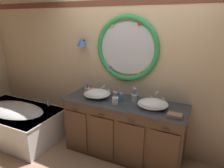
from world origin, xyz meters
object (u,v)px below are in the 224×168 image
(sink_basin_right, at_px, (153,104))
(toothbrush_holder_right, at_px, (134,97))
(soap_dispenser, at_px, (121,97))
(toothbrush_holder_left, at_px, (115,100))
(toiletry_basket, at_px, (89,89))
(folded_hand_towel, at_px, (175,116))
(sink_basin_left, at_px, (97,94))
(bathtub, at_px, (16,120))

(sink_basin_right, height_order, toothbrush_holder_right, toothbrush_holder_right)
(sink_basin_right, relative_size, soap_dispenser, 2.84)
(toothbrush_holder_left, xyz_separation_m, toothbrush_holder_right, (0.22, 0.22, 0.01))
(toiletry_basket, bearing_deg, toothbrush_holder_left, -27.91)
(toothbrush_holder_right, height_order, folded_hand_towel, toothbrush_holder_right)
(sink_basin_left, bearing_deg, toothbrush_holder_right, 11.37)
(bathtub, height_order, toiletry_basket, toiletry_basket)
(bathtub, relative_size, toothbrush_holder_left, 8.45)
(bathtub, bearing_deg, soap_dispenser, 11.15)
(toothbrush_holder_left, bearing_deg, bathtub, -172.47)
(toothbrush_holder_left, relative_size, soap_dispenser, 1.31)
(toothbrush_holder_left, height_order, folded_hand_towel, toothbrush_holder_left)
(soap_dispenser, bearing_deg, toothbrush_holder_left, -107.44)
(folded_hand_towel, bearing_deg, toothbrush_holder_right, 156.20)
(sink_basin_left, xyz_separation_m, toothbrush_holder_left, (0.36, -0.11, -0.01))
(toothbrush_holder_right, bearing_deg, sink_basin_right, -20.25)
(toothbrush_holder_right, bearing_deg, folded_hand_towel, -23.80)
(toothbrush_holder_left, relative_size, toothbrush_holder_right, 0.87)
(soap_dispenser, relative_size, folded_hand_towel, 0.75)
(sink_basin_left, relative_size, folded_hand_towel, 2.11)
(sink_basin_left, xyz_separation_m, sink_basin_right, (0.88, 0.00, -0.01))
(toiletry_basket, bearing_deg, sink_basin_left, -38.96)
(bathtub, distance_m, soap_dispenser, 2.06)
(sink_basin_left, distance_m, sink_basin_right, 0.88)
(sink_basin_left, bearing_deg, soap_dispenser, 3.43)
(sink_basin_left, height_order, toothbrush_holder_left, toothbrush_holder_left)
(sink_basin_right, bearing_deg, toothbrush_holder_right, 159.75)
(sink_basin_left, relative_size, toiletry_basket, 2.79)
(toothbrush_holder_left, relative_size, toiletry_basket, 1.31)
(toothbrush_holder_right, distance_m, folded_hand_towel, 0.69)
(sink_basin_left, relative_size, toothbrush_holder_left, 2.13)
(toothbrush_holder_left, distance_m, folded_hand_towel, 0.85)
(soap_dispenser, bearing_deg, folded_hand_towel, -13.12)
(toothbrush_holder_left, bearing_deg, sink_basin_right, 11.44)
(toothbrush_holder_left, bearing_deg, folded_hand_towel, -3.91)
(soap_dispenser, bearing_deg, sink_basin_left, -176.57)
(toothbrush_holder_right, relative_size, toiletry_basket, 1.50)
(sink_basin_left, height_order, soap_dispenser, soap_dispenser)
(toiletry_basket, bearing_deg, toothbrush_holder_right, -8.09)
(sink_basin_right, xyz_separation_m, soap_dispenser, (-0.49, 0.02, 0.01))
(sink_basin_right, xyz_separation_m, toiletry_basket, (-1.18, 0.24, -0.03))
(bathtub, height_order, folded_hand_towel, folded_hand_towel)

